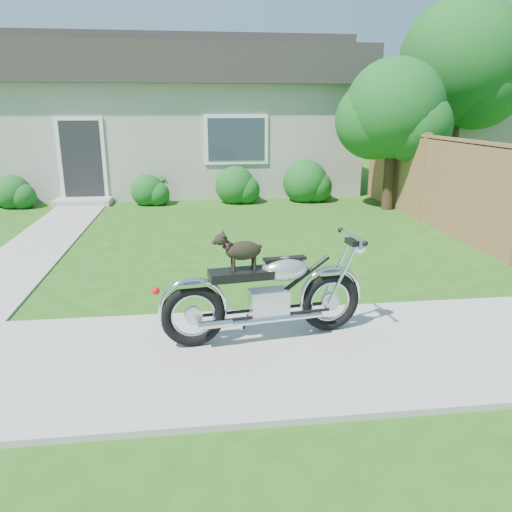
# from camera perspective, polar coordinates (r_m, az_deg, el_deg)

# --- Properties ---
(ground) EXTENTS (80.00, 80.00, 0.00)m
(ground) POSITION_cam_1_polar(r_m,az_deg,el_deg) (5.29, -21.31, -11.72)
(ground) COLOR #235114
(ground) RESTS_ON ground
(sidewalk) EXTENTS (24.00, 2.20, 0.04)m
(sidewalk) POSITION_cam_1_polar(r_m,az_deg,el_deg) (5.28, -21.33, -11.53)
(sidewalk) COLOR #9E9B93
(sidewalk) RESTS_ON ground
(walkway) EXTENTS (1.20, 8.00, 0.03)m
(walkway) POSITION_cam_1_polar(r_m,az_deg,el_deg) (10.21, -23.05, 1.70)
(walkway) COLOR #9E9B93
(walkway) RESTS_ON ground
(house) EXTENTS (12.60, 7.03, 4.50)m
(house) POSITION_cam_1_polar(r_m,az_deg,el_deg) (16.57, -12.24, 15.37)
(house) COLOR #B8B2A6
(house) RESTS_ON ground
(fence) EXTENTS (0.12, 6.62, 1.90)m
(fence) POSITION_cam_1_polar(r_m,az_deg,el_deg) (11.50, 18.69, 8.40)
(fence) COLOR #8C5A3E
(fence) RESTS_ON ground
(tree_near) EXTENTS (2.41, 2.31, 3.55)m
(tree_near) POSITION_cam_1_polar(r_m,az_deg,el_deg) (12.53, 16.14, 15.35)
(tree_near) COLOR #3D2B1C
(tree_near) RESTS_ON ground
(tree_far) EXTENTS (3.57, 3.57, 5.48)m
(tree_far) POSITION_cam_1_polar(r_m,az_deg,el_deg) (16.45, 22.94, 19.24)
(tree_far) COLOR #3D2B1C
(tree_far) RESTS_ON ground
(shrub_row) EXTENTS (10.63, 1.19, 1.19)m
(shrub_row) POSITION_cam_1_polar(r_m,az_deg,el_deg) (13.18, -10.00, 7.75)
(shrub_row) COLOR #155019
(shrub_row) RESTS_ON ground
(potted_plant_right) EXTENTS (0.53, 0.53, 0.70)m
(potted_plant_right) POSITION_cam_1_polar(r_m,az_deg,el_deg) (13.26, -10.78, 7.38)
(potted_plant_right) COLOR #1B631D
(potted_plant_right) RESTS_ON ground
(motorcycle_with_dog) EXTENTS (2.22, 0.65, 1.17)m
(motorcycle_with_dog) POSITION_cam_1_polar(r_m,az_deg,el_deg) (5.23, 1.36, -4.15)
(motorcycle_with_dog) COLOR black
(motorcycle_with_dog) RESTS_ON sidewalk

